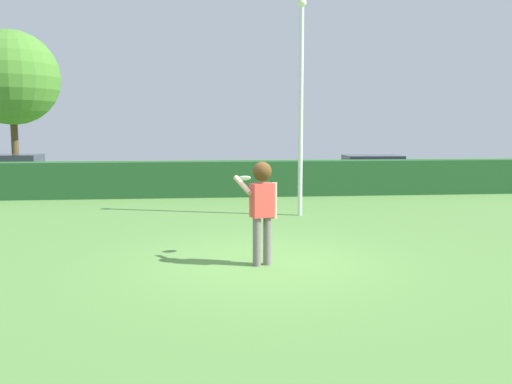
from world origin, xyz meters
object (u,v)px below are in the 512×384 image
parked_car_silver (12,168)px  lamppost (301,97)px  willow_tree (11,78)px  person (262,200)px  frisbee (244,178)px  parked_car_black (372,169)px

parked_car_silver → lamppost: bearing=-40.6°
willow_tree → person: bearing=-61.1°
lamppost → willow_tree: willow_tree is taller
frisbee → parked_car_black: 12.70m
lamppost → willow_tree: (-11.37, 12.49, 1.50)m
lamppost → parked_car_black: size_ratio=1.33×
frisbee → lamppost: lamppost is taller
lamppost → parked_car_black: 8.31m
lamppost → parked_car_silver: 13.85m
frisbee → lamppost: size_ratio=0.04×
person → parked_car_black: bearing=63.9°
frisbee → willow_tree: 19.64m
lamppost → parked_car_black: lamppost is taller
frisbee → parked_car_black: size_ratio=0.06×
person → lamppost: 5.77m
parked_car_black → willow_tree: willow_tree is taller
person → lamppost: (1.63, 5.15, 2.02)m
parked_car_black → willow_tree: size_ratio=0.62×
person → parked_car_black: 13.25m
person → willow_tree: 20.46m
frisbee → lamppost: (1.87, 4.40, 1.71)m
person → willow_tree: (-9.75, 17.65, 3.52)m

